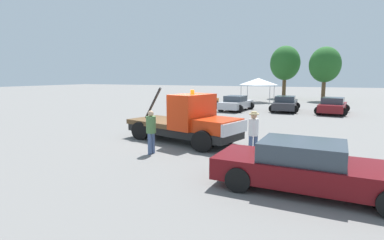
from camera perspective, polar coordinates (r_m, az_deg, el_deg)
name	(u,v)px	position (r m, az deg, el deg)	size (l,w,h in m)	color
ground_plane	(182,141)	(14.18, -1.86, -4.09)	(160.00, 160.00, 0.00)	slate
tow_truck	(188,122)	(13.78, -0.77, -0.42)	(6.03, 3.46, 2.51)	black
foreground_car	(309,167)	(8.62, 21.44, -8.39)	(5.15, 2.22, 1.34)	#5B0A0F
person_near_truck	(253,130)	(11.57, 11.63, -1.91)	(0.39, 0.39, 1.74)	#475B84
person_at_hood	(151,129)	(11.86, -7.81, -1.70)	(0.38, 0.38, 1.72)	#475B84
parked_car_orange	(200,101)	(29.16, 1.57, 3.60)	(2.70, 4.83, 1.34)	orange
parked_car_silver	(236,103)	(27.12, 8.38, 3.16)	(2.67, 4.55, 1.34)	#B7B7BC
parked_car_charcoal	(285,104)	(27.66, 17.33, 2.97)	(2.50, 4.75, 1.34)	#2D2D33
parked_car_maroon	(333,106)	(27.18, 25.22, 2.47)	(2.78, 4.80, 1.34)	maroon
canopy_tent_white	(258,82)	(36.27, 12.51, 7.16)	(3.33, 3.33, 2.84)	#9E9EA3
tree_left	(285,63)	(43.90, 17.31, 10.28)	(4.03, 4.03, 7.20)	brown
tree_center	(325,65)	(40.39, 24.00, 9.59)	(3.70, 3.70, 6.61)	brown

